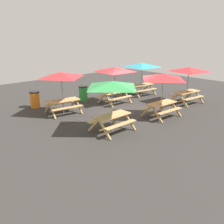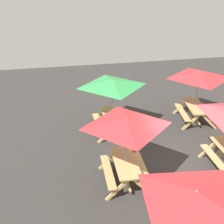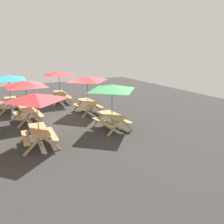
# 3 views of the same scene
# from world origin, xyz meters

# --- Properties ---
(ground_plane) EXTENTS (25.55, 25.55, 0.00)m
(ground_plane) POSITION_xyz_m (0.00, 0.00, 0.00)
(ground_plane) COLOR #33302D
(ground_plane) RESTS_ON ground
(picnic_table_0) EXTENTS (2.81, 2.81, 2.34)m
(picnic_table_0) POSITION_xyz_m (-3.56, 1.42, 1.99)
(picnic_table_0) COLOR tan
(picnic_table_0) RESTS_ON ground
(picnic_table_2) EXTENTS (2.04, 2.04, 2.34)m
(picnic_table_2) POSITION_xyz_m (3.19, 1.76, 1.99)
(picnic_table_2) COLOR tan
(picnic_table_2) RESTS_ON ground
(picnic_table_3) EXTENTS (2.07, 2.07, 2.34)m
(picnic_table_3) POSITION_xyz_m (-0.14, 2.00, 1.99)
(picnic_table_3) COLOR tan
(picnic_table_3) RESTS_ON ground
(picnic_table_4) EXTENTS (2.25, 2.25, 2.34)m
(picnic_table_4) POSITION_xyz_m (3.41, -2.01, 1.99)
(picnic_table_4) COLOR tan
(picnic_table_4) RESTS_ON ground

